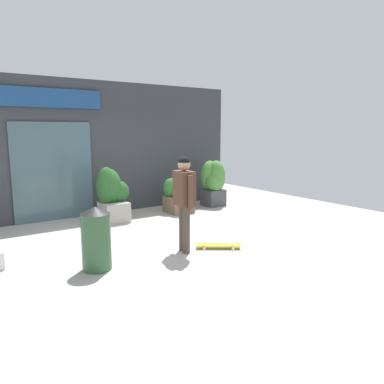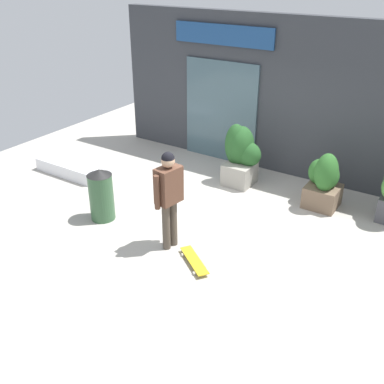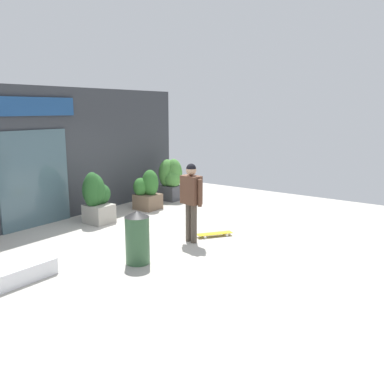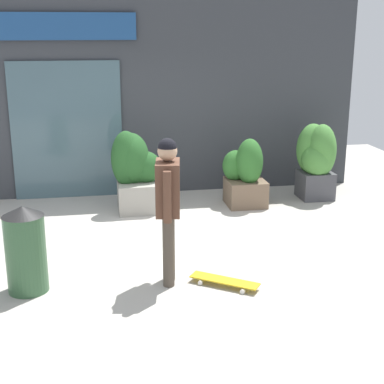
% 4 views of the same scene
% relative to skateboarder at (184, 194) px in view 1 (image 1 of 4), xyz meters
% --- Properties ---
extents(ground_plane, '(12.00, 12.00, 0.00)m').
position_rel_skateboarder_xyz_m(ground_plane, '(0.02, 1.09, -1.03)').
color(ground_plane, '#B2ADA3').
extents(building_facade, '(7.66, 0.31, 3.33)m').
position_rel_skateboarder_xyz_m(building_facade, '(-0.04, 3.86, 0.62)').
color(building_facade, '#383A3F').
rests_on(building_facade, ground_plane).
extents(skateboarder, '(0.32, 0.59, 1.68)m').
position_rel_skateboarder_xyz_m(skateboarder, '(0.00, 0.00, 0.00)').
color(skateboarder, '#4C4238').
rests_on(skateboarder, ground_plane).
extents(skateboard, '(0.76, 0.62, 0.08)m').
position_rel_skateboarder_xyz_m(skateboard, '(0.61, -0.20, -0.97)').
color(skateboard, gold).
rests_on(skateboard, ground_plane).
extents(planter_box_left, '(0.80, 0.69, 1.29)m').
position_rel_skateboarder_xyz_m(planter_box_left, '(-0.18, 2.79, -0.36)').
color(planter_box_left, gray).
rests_on(planter_box_left, ground_plane).
extents(planter_box_right, '(0.67, 0.65, 1.12)m').
position_rel_skateboarder_xyz_m(planter_box_right, '(1.64, 2.73, -0.50)').
color(planter_box_right, brown).
rests_on(planter_box_right, ground_plane).
extents(planter_box_mid, '(0.60, 0.74, 1.29)m').
position_rel_skateboarder_xyz_m(planter_box_mid, '(2.92, 2.91, -0.33)').
color(planter_box_mid, '#47474C').
rests_on(planter_box_mid, ground_plane).
extents(trash_bin, '(0.45, 0.45, 0.99)m').
position_rel_skateboarder_xyz_m(trash_bin, '(-1.57, 0.07, -0.53)').
color(trash_bin, '#335938').
rests_on(trash_bin, ground_plane).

